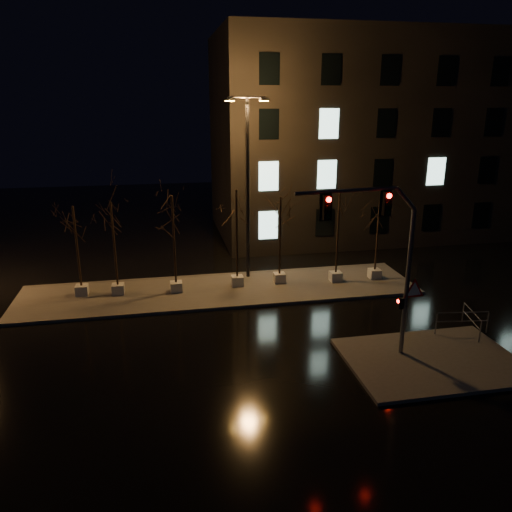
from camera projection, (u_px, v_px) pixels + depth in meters
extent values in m
plane|color=black|center=(238.00, 340.00, 22.36)|extent=(90.00, 90.00, 0.00)
cube|color=#4A4842|center=(221.00, 290.00, 27.95)|extent=(22.00, 5.00, 0.15)
cube|color=#4A4842|center=(432.00, 360.00, 20.42)|extent=(7.00, 5.00, 0.15)
cube|color=black|center=(376.00, 137.00, 39.53)|extent=(25.00, 12.00, 15.00)
cube|color=beige|center=(82.00, 290.00, 27.03)|extent=(0.65, 0.65, 0.55)
cylinder|color=black|center=(77.00, 247.00, 26.29)|extent=(0.11, 0.11, 4.36)
cube|color=beige|center=(118.00, 289.00, 27.17)|extent=(0.65, 0.65, 0.55)
cylinder|color=black|center=(114.00, 244.00, 26.41)|extent=(0.11, 0.11, 4.54)
cube|color=beige|center=(176.00, 287.00, 27.52)|extent=(0.65, 0.65, 0.55)
cylinder|color=black|center=(174.00, 240.00, 26.71)|extent=(0.11, 0.11, 4.81)
cube|color=beige|center=(237.00, 281.00, 28.43)|extent=(0.65, 0.65, 0.55)
cylinder|color=black|center=(237.00, 234.00, 27.61)|extent=(0.11, 0.11, 4.95)
cube|color=beige|center=(279.00, 278.00, 28.90)|extent=(0.65, 0.65, 0.55)
cylinder|color=black|center=(280.00, 236.00, 28.15)|extent=(0.11, 0.11, 4.49)
cube|color=beige|center=(336.00, 276.00, 29.11)|extent=(0.65, 0.65, 0.55)
cylinder|color=black|center=(338.00, 232.00, 28.31)|extent=(0.11, 0.11, 4.85)
cube|color=beige|center=(374.00, 274.00, 29.59)|extent=(0.65, 0.65, 0.55)
cylinder|color=black|center=(377.00, 236.00, 28.90)|extent=(0.11, 0.11, 4.08)
cylinder|color=slate|center=(407.00, 284.00, 20.02)|extent=(0.18, 0.18, 6.12)
cylinder|color=slate|center=(347.00, 191.00, 18.04)|extent=(4.07, 0.57, 0.14)
cube|color=black|center=(387.00, 203.00, 18.67)|extent=(0.33, 0.26, 0.92)
cube|color=black|center=(327.00, 207.00, 17.99)|extent=(0.33, 0.26, 0.92)
cube|color=black|center=(400.00, 303.00, 20.20)|extent=(0.24, 0.21, 0.46)
cone|color=red|center=(414.00, 291.00, 20.15)|extent=(1.06, 0.14, 1.06)
sphere|color=#FF0C07|center=(416.00, 194.00, 18.92)|extent=(0.18, 0.18, 0.18)
cylinder|color=black|center=(248.00, 191.00, 28.41)|extent=(0.21, 0.21, 10.27)
cylinder|color=black|center=(247.00, 97.00, 26.88)|extent=(2.21, 0.68, 0.10)
cube|color=#FFA232|center=(230.00, 100.00, 26.49)|extent=(0.57, 0.41, 0.21)
cube|color=#FFA232|center=(264.00, 100.00, 27.35)|extent=(0.57, 0.41, 0.21)
cylinder|color=slate|center=(436.00, 324.00, 22.44)|extent=(0.05, 0.05, 0.97)
cylinder|color=slate|center=(488.00, 323.00, 22.56)|extent=(0.05, 0.05, 0.97)
cylinder|color=slate|center=(463.00, 312.00, 22.34)|extent=(2.36, 0.37, 0.04)
cylinder|color=slate|center=(462.00, 321.00, 22.47)|extent=(2.36, 0.37, 0.04)
cylinder|color=slate|center=(480.00, 332.00, 21.65)|extent=(0.05, 0.05, 0.94)
cylinder|color=slate|center=(463.00, 313.00, 23.64)|extent=(0.05, 0.05, 0.94)
cylinder|color=slate|center=(473.00, 312.00, 22.49)|extent=(0.52, 2.04, 0.04)
cylinder|color=slate|center=(471.00, 320.00, 22.62)|extent=(0.52, 2.04, 0.04)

